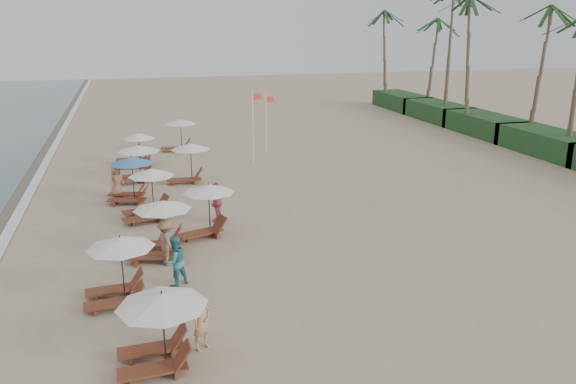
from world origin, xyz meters
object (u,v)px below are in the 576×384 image
object	(u,v)px
lounger_station_0	(157,326)
lounger_station_3	(147,197)
lounger_station_4	(129,180)
flag_pole_near	(253,124)
inland_station_0	(205,206)
beachgoer_far_a	(217,202)
lounger_station_6	(135,151)
beachgoer_near	(202,322)
lounger_station_2	(157,231)
beachgoer_mid_a	(175,261)
inland_station_2	(178,132)
lounger_station_5	(136,160)
beachgoer_far_b	(116,181)
inland_station_1	(188,158)
lounger_station_1	(116,269)
beachgoer_mid_b	(167,243)

from	to	relation	value
lounger_station_0	lounger_station_3	world-z (taller)	lounger_station_3
lounger_station_4	flag_pole_near	distance (m)	10.20
inland_station_0	beachgoer_far_a	world-z (taller)	inland_station_0
lounger_station_3	lounger_station_6	bearing A→B (deg)	91.69
beachgoer_near	lounger_station_6	bearing A→B (deg)	59.12
lounger_station_2	beachgoer_mid_a	size ratio (longest dim) A/B	1.51
inland_station_2	flag_pole_near	bearing A→B (deg)	-50.02
lounger_station_2	lounger_station_6	size ratio (longest dim) A/B	1.03
lounger_station_5	flag_pole_near	bearing A→B (deg)	18.50
lounger_station_4	beachgoer_far_a	distance (m)	5.71
beachgoer_mid_a	lounger_station_2	bearing A→B (deg)	-109.10
inland_station_0	flag_pole_near	world-z (taller)	flag_pole_near
beachgoer_mid_a	beachgoer_far_b	world-z (taller)	beachgoer_mid_a
inland_station_0	lounger_station_6	bearing A→B (deg)	100.64
beachgoer_far_a	beachgoer_far_b	bearing A→B (deg)	-108.25
lounger_station_2	inland_station_0	size ratio (longest dim) A/B	0.99
inland_station_1	beachgoer_mid_a	size ratio (longest dim) A/B	1.48
lounger_station_4	lounger_station_6	world-z (taller)	lounger_station_4
beachgoer_near	beachgoer_far_a	world-z (taller)	beachgoer_far_a
lounger_station_5	inland_station_2	size ratio (longest dim) A/B	0.94
lounger_station_4	lounger_station_3	bearing A→B (deg)	-75.56
inland_station_0	flag_pole_near	size ratio (longest dim) A/B	0.58
lounger_station_3	flag_pole_near	world-z (taller)	flag_pole_near
lounger_station_6	beachgoer_near	size ratio (longest dim) A/B	1.59
lounger_station_5	lounger_station_6	world-z (taller)	lounger_station_5
lounger_station_4	flag_pole_near	xyz separation A→B (m)	(7.84, 6.36, 1.45)
lounger_station_1	lounger_station_2	size ratio (longest dim) A/B	0.90
beachgoer_far_a	beachgoer_far_b	world-z (taller)	beachgoer_far_a
beachgoer_far_a	lounger_station_4	bearing A→B (deg)	-107.14
inland_station_1	beachgoer_mid_b	xyz separation A→B (m)	(-2.02, -11.43, -0.51)
inland_station_1	beachgoer_far_a	distance (m)	7.10
lounger_station_1	lounger_station_5	world-z (taller)	lounger_station_1
lounger_station_1	beachgoer_near	world-z (taller)	lounger_station_1
lounger_station_2	inland_station_1	distance (m)	10.76
inland_station_2	beachgoer_far_b	xyz separation A→B (m)	(-4.15, -10.62, -0.49)
lounger_station_6	inland_station_1	xyz separation A→B (m)	(2.82, -4.92, 0.48)
lounger_station_1	inland_station_1	size ratio (longest dim) A/B	0.92
lounger_station_5	beachgoer_mid_b	distance (m)	12.52
inland_station_0	lounger_station_1	bearing A→B (deg)	-124.11
lounger_station_0	inland_station_1	world-z (taller)	inland_station_1
lounger_station_0	beachgoer_mid_a	size ratio (longest dim) A/B	1.41
lounger_station_1	lounger_station_4	xyz separation A→B (m)	(0.52, 11.25, -0.02)
inland_station_0	beachgoer_mid_b	bearing A→B (deg)	-124.40
lounger_station_0	lounger_station_4	distance (m)	15.31
inland_station_1	flag_pole_near	bearing A→B (deg)	37.67
beachgoer_near	flag_pole_near	world-z (taller)	flag_pole_near
lounger_station_2	lounger_station_6	xyz separation A→B (m)	(-0.49, 15.42, -0.13)
lounger_station_5	beachgoer_mid_b	world-z (taller)	lounger_station_5
lounger_station_1	lounger_station_4	size ratio (longest dim) A/B	0.97
lounger_station_2	beachgoer_near	distance (m)	7.16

